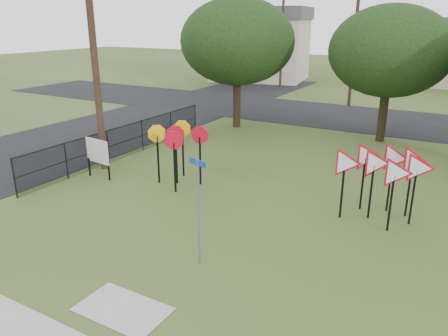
{
  "coord_description": "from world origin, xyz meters",
  "views": [
    {
      "loc": [
        5.94,
        -8.27,
        6.04
      ],
      "look_at": [
        -0.54,
        3.0,
        1.6
      ],
      "focal_mm": 35.0,
      "sensor_mm": 36.0,
      "label": 1
    }
  ],
  "objects_px": {
    "yield_sign_cluster": "(385,166)",
    "info_board": "(97,153)",
    "stop_sign_cluster": "(178,140)",
    "street_name_sign": "(198,206)"
  },
  "relations": [
    {
      "from": "yield_sign_cluster",
      "to": "info_board",
      "type": "height_order",
      "value": "yield_sign_cluster"
    },
    {
      "from": "info_board",
      "to": "stop_sign_cluster",
      "type": "bearing_deg",
      "value": 19.37
    },
    {
      "from": "street_name_sign",
      "to": "info_board",
      "type": "bearing_deg",
      "value": 153.75
    },
    {
      "from": "stop_sign_cluster",
      "to": "info_board",
      "type": "bearing_deg",
      "value": -160.63
    },
    {
      "from": "yield_sign_cluster",
      "to": "info_board",
      "type": "bearing_deg",
      "value": -170.5
    },
    {
      "from": "street_name_sign",
      "to": "info_board",
      "type": "xyz_separation_m",
      "value": [
        -7.01,
        3.46,
        -0.58
      ]
    },
    {
      "from": "street_name_sign",
      "to": "stop_sign_cluster",
      "type": "bearing_deg",
      "value": 130.46
    },
    {
      "from": "street_name_sign",
      "to": "info_board",
      "type": "relative_size",
      "value": 1.78
    },
    {
      "from": "stop_sign_cluster",
      "to": "yield_sign_cluster",
      "type": "distance_m",
      "value": 7.4
    },
    {
      "from": "street_name_sign",
      "to": "info_board",
      "type": "distance_m",
      "value": 7.84
    }
  ]
}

